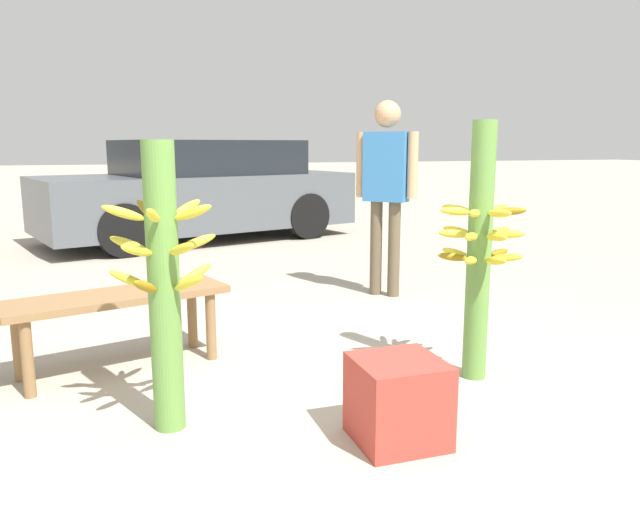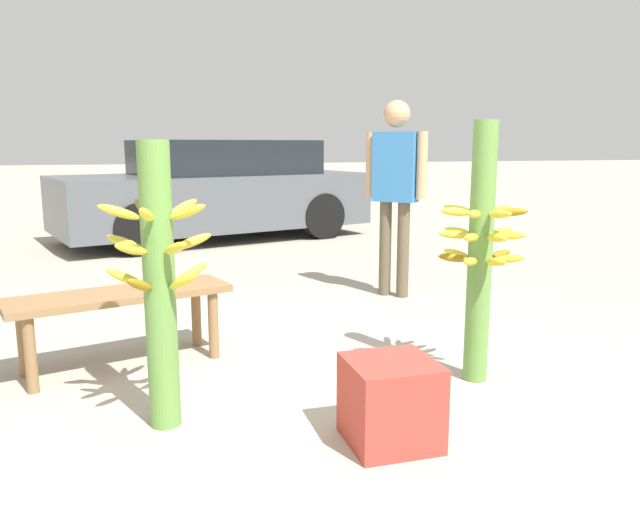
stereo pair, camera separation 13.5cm
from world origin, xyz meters
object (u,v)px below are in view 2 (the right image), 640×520
object	(u,v)px
vendor_person	(396,179)
produce_crate	(390,402)
banana_stalk_center	(480,250)
banana_stalk_left	(159,281)
parked_car	(216,191)
market_bench	(120,304)

from	to	relation	value
vendor_person	produce_crate	size ratio (longest dim) A/B	4.42
banana_stalk_center	vendor_person	xyz separation A→B (m)	(0.33, 1.91, 0.27)
banana_stalk_left	parked_car	distance (m)	5.81
banana_stalk_center	market_bench	size ratio (longest dim) A/B	1.08
parked_car	produce_crate	size ratio (longest dim) A/B	11.85
parked_car	vendor_person	bearing A→B (deg)	179.30
vendor_person	produce_crate	world-z (taller)	vendor_person
market_bench	produce_crate	size ratio (longest dim) A/B	3.51
banana_stalk_left	vendor_person	bearing A→B (deg)	45.40
banana_stalk_left	market_bench	distance (m)	0.93
banana_stalk_left	market_bench	size ratio (longest dim) A/B	1.00
produce_crate	parked_car	bearing A→B (deg)	89.65
banana_stalk_left	market_bench	bearing A→B (deg)	103.07
banana_stalk_center	parked_car	xyz separation A→B (m)	(-0.70, 5.63, -0.07)
banana_stalk_center	produce_crate	distance (m)	1.07
banana_stalk_left	market_bench	world-z (taller)	banana_stalk_left
produce_crate	banana_stalk_left	bearing A→B (deg)	153.88
market_bench	produce_crate	world-z (taller)	market_bench
banana_stalk_left	produce_crate	distance (m)	1.14
market_bench	parked_car	distance (m)	5.02
banana_stalk_center	produce_crate	size ratio (longest dim) A/B	3.80
banana_stalk_left	parked_car	xyz separation A→B (m)	(0.96, 5.73, -0.03)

